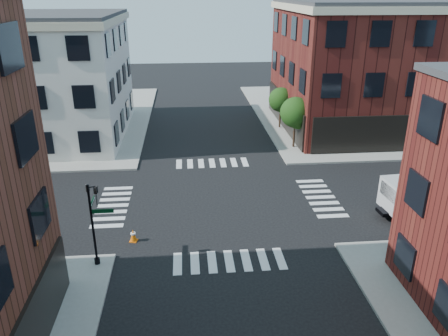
% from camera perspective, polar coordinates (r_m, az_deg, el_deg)
% --- Properties ---
extents(ground, '(120.00, 120.00, 0.00)m').
position_cam_1_polar(ground, '(29.42, -0.69, -4.38)').
color(ground, black).
rests_on(ground, ground).
extents(sidewalk_ne, '(30.00, 30.00, 0.15)m').
position_cam_1_polar(sidewalk_ne, '(54.14, 20.33, 6.87)').
color(sidewalk_ne, gray).
rests_on(sidewalk_ne, ground).
extents(sidewalk_nw, '(30.00, 30.00, 0.15)m').
position_cam_1_polar(sidewalk_nw, '(52.56, -26.27, 5.51)').
color(sidewalk_nw, gray).
rests_on(sidewalk_nw, ground).
extents(building_ne, '(25.00, 16.00, 12.00)m').
position_cam_1_polar(building_ne, '(48.38, 23.18, 11.99)').
color(building_ne, '#421210').
rests_on(building_ne, ground).
extents(building_nw, '(22.00, 16.00, 11.00)m').
position_cam_1_polar(building_nw, '(46.15, -27.14, 10.29)').
color(building_nw, white).
rests_on(building_nw, ground).
extents(tree_near, '(2.69, 2.69, 4.49)m').
position_cam_1_polar(tree_near, '(38.76, 9.40, 6.97)').
color(tree_near, black).
rests_on(tree_near, ground).
extents(tree_far, '(2.43, 2.43, 4.07)m').
position_cam_1_polar(tree_far, '(44.48, 7.50, 8.67)').
color(tree_far, black).
rests_on(tree_far, ground).
extents(signal_pole, '(1.29, 1.24, 4.60)m').
position_cam_1_polar(signal_pole, '(22.61, -16.67, -5.99)').
color(signal_pole, black).
rests_on(signal_pole, ground).
extents(box_truck, '(7.84, 2.87, 3.49)m').
position_cam_1_polar(box_truck, '(30.41, 27.08, -2.31)').
color(box_truck, white).
rests_on(box_truck, ground).
extents(traffic_cone, '(0.50, 0.50, 0.76)m').
position_cam_1_polar(traffic_cone, '(25.40, -11.77, -8.61)').
color(traffic_cone, orange).
rests_on(traffic_cone, ground).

